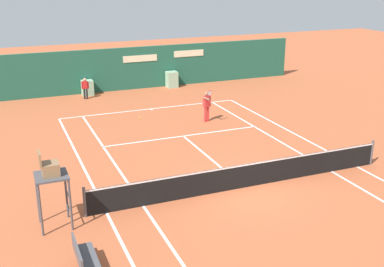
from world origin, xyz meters
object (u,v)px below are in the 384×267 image
object	(u,v)px
player_bench	(84,256)
tennis_ball_by_sideline	(139,118)
ball_kid_left_post	(85,87)
player_on_baseline	(207,104)
umpire_chair	(51,175)

from	to	relation	value
player_bench	tennis_ball_by_sideline	size ratio (longest dim) A/B	22.09
ball_kid_left_post	player_on_baseline	bearing A→B (deg)	135.60
player_bench	ball_kid_left_post	distance (m)	18.97
player_on_baseline	tennis_ball_by_sideline	distance (m)	3.88
player_on_baseline	ball_kid_left_post	size ratio (longest dim) A/B	1.40
umpire_chair	player_on_baseline	xyz separation A→B (m)	(9.05, 8.42, -0.79)
umpire_chair	player_on_baseline	bearing A→B (deg)	132.93
player_on_baseline	player_bench	bearing A→B (deg)	39.75
player_bench	tennis_ball_by_sideline	world-z (taller)	player_bench
tennis_ball_by_sideline	player_bench	bearing A→B (deg)	-112.26
player_bench	tennis_ball_by_sideline	bearing A→B (deg)	157.74
umpire_chair	player_on_baseline	world-z (taller)	umpire_chair
player_bench	ball_kid_left_post	xyz separation A→B (m)	(3.49, 18.64, 0.27)
ball_kid_left_post	player_bench	bearing A→B (deg)	89.91
tennis_ball_by_sideline	ball_kid_left_post	bearing A→B (deg)	109.72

